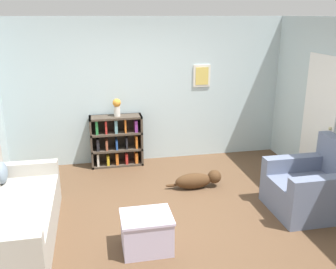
{
  "coord_description": "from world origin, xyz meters",
  "views": [
    {
      "loc": [
        -0.98,
        -4.4,
        2.63
      ],
      "look_at": [
        0.0,
        0.4,
        1.05
      ],
      "focal_mm": 40.0,
      "sensor_mm": 36.0,
      "label": 1
    }
  ],
  "objects_px": {
    "couch": "(9,217)",
    "coffee_table": "(147,231)",
    "bookshelf": "(116,141)",
    "recliner_chair": "(314,187)",
    "vase": "(117,106)",
    "dog": "(198,180)"
  },
  "relations": [
    {
      "from": "bookshelf",
      "to": "vase",
      "type": "relative_size",
      "value": 2.96
    },
    {
      "from": "bookshelf",
      "to": "coffee_table",
      "type": "height_order",
      "value": "bookshelf"
    },
    {
      "from": "bookshelf",
      "to": "vase",
      "type": "bearing_deg",
      "value": -28.22
    },
    {
      "from": "coffee_table",
      "to": "vase",
      "type": "xyz_separation_m",
      "value": [
        -0.11,
        2.67,
        0.86
      ]
    },
    {
      "from": "bookshelf",
      "to": "coffee_table",
      "type": "distance_m",
      "value": 2.7
    },
    {
      "from": "couch",
      "to": "dog",
      "type": "relative_size",
      "value": 2.3
    },
    {
      "from": "couch",
      "to": "coffee_table",
      "type": "relative_size",
      "value": 3.51
    },
    {
      "from": "couch",
      "to": "vase",
      "type": "height_order",
      "value": "vase"
    },
    {
      "from": "bookshelf",
      "to": "recliner_chair",
      "type": "xyz_separation_m",
      "value": [
        2.55,
        -2.24,
        -0.1
      ]
    },
    {
      "from": "coffee_table",
      "to": "couch",
      "type": "bearing_deg",
      "value": 162.75
    },
    {
      "from": "couch",
      "to": "coffee_table",
      "type": "height_order",
      "value": "couch"
    },
    {
      "from": "recliner_chair",
      "to": "coffee_table",
      "type": "relative_size",
      "value": 1.77
    },
    {
      "from": "bookshelf",
      "to": "recliner_chair",
      "type": "distance_m",
      "value": 3.4
    },
    {
      "from": "recliner_chair",
      "to": "vase",
      "type": "relative_size",
      "value": 3.33
    },
    {
      "from": "dog",
      "to": "bookshelf",
      "type": "bearing_deg",
      "value": 133.42
    },
    {
      "from": "bookshelf",
      "to": "coffee_table",
      "type": "xyz_separation_m",
      "value": [
        0.15,
        -2.69,
        -0.22
      ]
    },
    {
      "from": "dog",
      "to": "vase",
      "type": "bearing_deg",
      "value": 133.01
    },
    {
      "from": "recliner_chair",
      "to": "vase",
      "type": "distance_m",
      "value": 3.44
    },
    {
      "from": "couch",
      "to": "coffee_table",
      "type": "distance_m",
      "value": 1.66
    },
    {
      "from": "bookshelf",
      "to": "recliner_chair",
      "type": "height_order",
      "value": "recliner_chair"
    },
    {
      "from": "recliner_chair",
      "to": "coffee_table",
      "type": "distance_m",
      "value": 2.45
    },
    {
      "from": "coffee_table",
      "to": "vase",
      "type": "relative_size",
      "value": 1.88
    }
  ]
}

